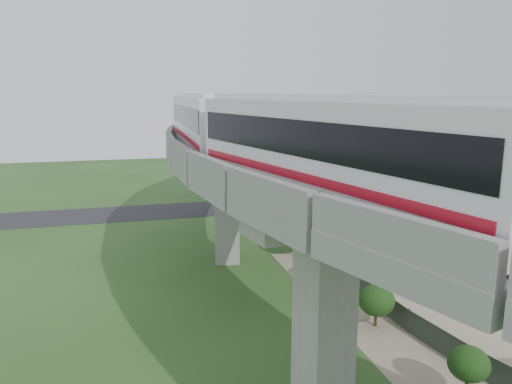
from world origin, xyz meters
TOP-DOWN VIEW (x-y plane):
  - ground at (0.00, 0.00)m, footprint 160.00×160.00m
  - dirt_lot at (14.00, -2.00)m, footprint 18.00×26.00m
  - asphalt_road at (0.00, 30.00)m, footprint 60.00×8.00m
  - viaduct at (3.84, 0.00)m, footprint 19.58×73.98m
  - metro_train at (0.89, 8.02)m, footprint 14.80×60.75m
  - fence at (9.75, 0.00)m, footprint 3.87×38.73m
  - tree_0 at (10.86, 21.73)m, footprint 3.17×3.17m
  - tree_1 at (8.36, 16.59)m, footprint 2.53×2.53m
  - tree_2 at (6.88, 9.61)m, footprint 2.63×2.63m
  - tree_3 at (6.88, 2.85)m, footprint 1.87×1.87m
  - tree_4 at (7.18, -3.81)m, footprint 2.22×2.22m
  - tree_5 at (7.60, -11.66)m, footprint 1.91×1.91m
  - car_red at (14.62, 1.12)m, footprint 3.72×3.00m
  - car_dark at (14.76, 3.78)m, footprint 4.06×1.78m

SIDE VIEW (x-z plane):
  - ground at x=0.00m, z-range 0.00..0.00m
  - asphalt_road at x=0.00m, z-range 0.00..0.03m
  - dirt_lot at x=14.00m, z-range 0.00..0.04m
  - car_dark at x=14.76m, z-range 0.04..1.20m
  - car_red at x=14.62m, z-range 0.04..1.23m
  - fence at x=9.75m, z-range 0.00..1.50m
  - tree_4 at x=7.18m, z-range 0.38..3.04m
  - tree_5 at x=7.60m, z-range 0.53..3.23m
  - tree_3 at x=6.88m, z-range 0.64..3.52m
  - tree_1 at x=8.36m, z-range 0.53..3.76m
  - tree_2 at x=6.88m, z-range 0.55..3.90m
  - tree_0 at x=10.86m, z-range 0.51..4.24m
  - viaduct at x=3.84m, z-range 3.35..14.75m
  - metro_train at x=0.89m, z-range 10.49..14.13m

